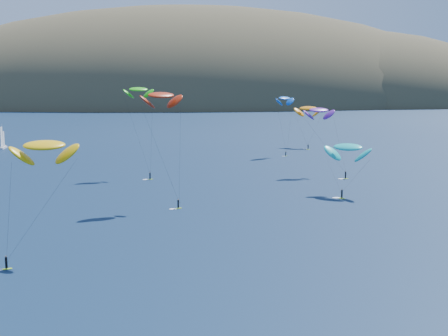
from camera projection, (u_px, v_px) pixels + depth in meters
island at (211, 114)px, 612.65m from camera, size 730.00×300.00×210.00m
sailboat at (3, 146)px, 240.59m from camera, size 7.65×6.66×9.70m
kitesurfer_2 at (44, 145)px, 96.91m from camera, size 11.28×10.76×20.57m
kitesurfer_3 at (138, 90)px, 175.17m from camera, size 8.96×11.81×26.67m
kitesurfer_4 at (285, 98)px, 219.29m from camera, size 9.03×8.14×22.48m
kitesurfer_5 at (348, 147)px, 148.42m from camera, size 11.92×11.10×14.51m
kitesurfer_6 at (319, 110)px, 178.01m from camera, size 11.06×12.72×20.93m
kitesurfer_9 at (161, 95)px, 134.62m from camera, size 10.35×9.05×26.79m
kitesurfer_11 at (308, 108)px, 245.22m from camera, size 11.86×15.22×18.20m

